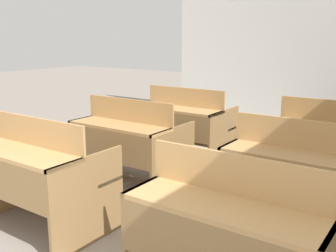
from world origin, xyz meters
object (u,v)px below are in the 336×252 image
bench_front_left (38,173)px  bench_third_right (331,144)px  bench_third_left (185,124)px  bench_second_left (129,142)px  bench_front_right (234,233)px  bench_second_right (298,176)px

bench_front_left → bench_third_right: same height
bench_third_left → bench_third_right: size_ratio=1.00×
bench_front_left → bench_third_left: 2.28m
bench_front_left → bench_second_left: size_ratio=1.00×
bench_front_left → bench_third_left: (-0.01, 2.28, 0.00)m
bench_front_right → bench_second_right: bearing=89.3°
bench_front_right → bench_second_left: same height
bench_third_right → bench_second_right: bearing=-89.8°
bench_front_right → bench_second_left: size_ratio=1.00×
bench_front_right → bench_second_right: same height
bench_front_right → bench_third_left: (-1.79, 2.28, 0.00)m
bench_second_right → bench_third_right: same height
bench_second_left → bench_second_right: 1.79m
bench_second_right → bench_third_right: (-0.00, 1.16, 0.00)m
bench_front_right → bench_third_left: 2.90m
bench_front_left → bench_third_right: size_ratio=1.00×
bench_second_left → bench_second_right: bearing=-0.5°
bench_front_right → bench_second_left: bearing=146.6°
bench_third_right → bench_third_left: bearing=-179.3°
bench_second_left → bench_third_right: same height
bench_front_left → bench_second_right: same height
bench_front_left → bench_second_left: same height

